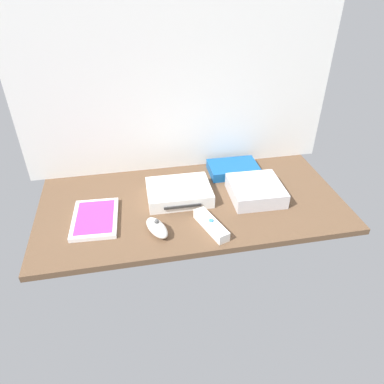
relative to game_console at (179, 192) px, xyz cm
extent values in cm
cube|color=brown|center=(3.82, -3.29, -3.20)|extent=(100.00, 48.00, 2.00)
cube|color=white|center=(3.82, 21.31, 29.80)|extent=(110.00, 1.20, 64.00)
cube|color=white|center=(0.00, 0.03, 0.00)|extent=(21.18, 16.24, 4.40)
cube|color=#2D2D2D|center=(-0.09, -8.17, 0.00)|extent=(12.01, 0.74, 0.80)
cube|color=silver|center=(25.44, -4.33, 0.30)|extent=(17.48, 17.48, 5.00)
cube|color=silver|center=(25.44, -4.33, 2.95)|extent=(16.78, 16.78, 0.30)
cube|color=white|center=(-27.44, -7.25, -1.50)|extent=(14.60, 19.70, 1.40)
cube|color=#B233B2|center=(-27.44, -7.25, -0.72)|extent=(12.01, 16.91, 0.16)
cube|color=#145193|center=(22.53, 12.35, -0.50)|extent=(18.12, 12.19, 3.40)
cube|color=#19D833|center=(22.47, 6.15, -0.50)|extent=(8.00, 0.48, 0.60)
cube|color=white|center=(6.77, -17.92, -0.70)|extent=(8.18, 15.17, 3.00)
cylinder|color=#387FDB|center=(6.77, -17.92, 1.00)|extent=(1.40, 1.40, 0.40)
ellipsoid|color=white|center=(-9.28, -16.80, -0.20)|extent=(8.03, 10.93, 4.00)
sphere|color=#4C4C4C|center=(-9.28, -16.80, 2.20)|extent=(1.40, 1.40, 1.40)
camera|label=1|loc=(-14.53, -97.88, 67.44)|focal=33.45mm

